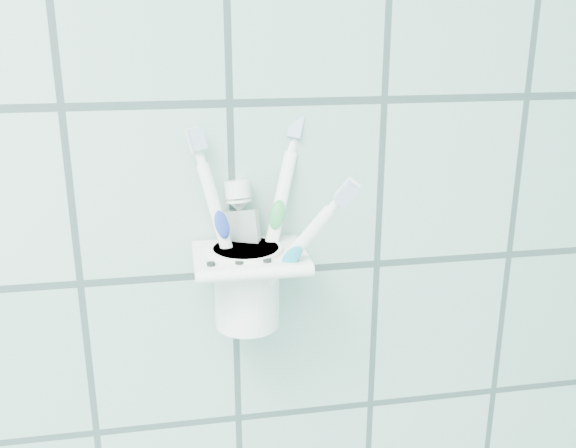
{
  "coord_description": "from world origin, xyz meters",
  "views": [
    {
      "loc": [
        0.59,
        0.55,
        1.52
      ],
      "look_at": [
        0.69,
        1.1,
        1.34
      ],
      "focal_mm": 40.0,
      "sensor_mm": 36.0,
      "label": 1
    }
  ],
  "objects_px": {
    "toothbrush_pink": "(246,227)",
    "toothbrush_blue": "(253,219)",
    "holder_bracket": "(250,259)",
    "cup": "(247,283)",
    "toothpaste_tube": "(249,240)",
    "toothbrush_orange": "(234,228)"
  },
  "relations": [
    {
      "from": "toothbrush_pink",
      "to": "toothbrush_orange",
      "type": "xyz_separation_m",
      "value": [
        -0.01,
        0.01,
        -0.0
      ]
    },
    {
      "from": "holder_bracket",
      "to": "toothbrush_pink",
      "type": "distance_m",
      "value": 0.04
    },
    {
      "from": "toothpaste_tube",
      "to": "toothbrush_pink",
      "type": "bearing_deg",
      "value": -79.18
    },
    {
      "from": "cup",
      "to": "toothbrush_blue",
      "type": "distance_m",
      "value": 0.07
    },
    {
      "from": "toothbrush_orange",
      "to": "toothpaste_tube",
      "type": "distance_m",
      "value": 0.03
    },
    {
      "from": "cup",
      "to": "toothpaste_tube",
      "type": "distance_m",
      "value": 0.04
    },
    {
      "from": "cup",
      "to": "toothbrush_pink",
      "type": "distance_m",
      "value": 0.07
    },
    {
      "from": "holder_bracket",
      "to": "toothbrush_pink",
      "type": "xyz_separation_m",
      "value": [
        -0.0,
        -0.01,
        0.04
      ]
    },
    {
      "from": "toothbrush_pink",
      "to": "toothbrush_blue",
      "type": "bearing_deg",
      "value": -1.76
    },
    {
      "from": "holder_bracket",
      "to": "toothpaste_tube",
      "type": "height_order",
      "value": "toothpaste_tube"
    },
    {
      "from": "toothbrush_orange",
      "to": "toothbrush_blue",
      "type": "bearing_deg",
      "value": -5.2
    },
    {
      "from": "cup",
      "to": "toothbrush_blue",
      "type": "relative_size",
      "value": 0.4
    },
    {
      "from": "toothbrush_blue",
      "to": "toothbrush_orange",
      "type": "relative_size",
      "value": 1.14
    },
    {
      "from": "holder_bracket",
      "to": "toothbrush_blue",
      "type": "distance_m",
      "value": 0.04
    },
    {
      "from": "holder_bracket",
      "to": "toothpaste_tube",
      "type": "bearing_deg",
      "value": 86.19
    },
    {
      "from": "holder_bracket",
      "to": "toothpaste_tube",
      "type": "relative_size",
      "value": 0.77
    },
    {
      "from": "holder_bracket",
      "to": "toothbrush_pink",
      "type": "bearing_deg",
      "value": -112.1
    },
    {
      "from": "holder_bracket",
      "to": "cup",
      "type": "xyz_separation_m",
      "value": [
        -0.0,
        0.0,
        -0.03
      ]
    },
    {
      "from": "holder_bracket",
      "to": "cup",
      "type": "relative_size",
      "value": 1.32
    },
    {
      "from": "toothbrush_pink",
      "to": "toothbrush_orange",
      "type": "bearing_deg",
      "value": 124.15
    },
    {
      "from": "toothbrush_blue",
      "to": "toothbrush_orange",
      "type": "xyz_separation_m",
      "value": [
        -0.02,
        0.01,
        -0.01
      ]
    },
    {
      "from": "cup",
      "to": "toothpaste_tube",
      "type": "bearing_deg",
      "value": 66.49
    }
  ]
}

